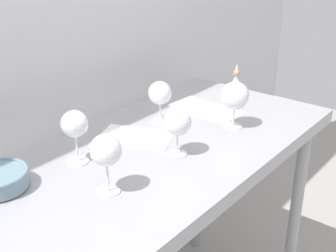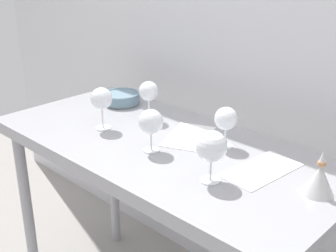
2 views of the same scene
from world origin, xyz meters
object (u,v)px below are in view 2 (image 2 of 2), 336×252
tasting_sheet_lower (189,136)px  wine_glass_far_right (226,120)px  wine_glass_near_left (101,100)px  wine_glass_far_left (149,92)px  tasting_bowl (121,98)px  tasting_sheet_upper (261,170)px  wine_glass_near_right (212,147)px  wine_glass_near_center (151,123)px  decanter_funnel (319,179)px

tasting_sheet_lower → wine_glass_far_right: bearing=-14.7°
wine_glass_near_left → wine_glass_far_left: wine_glass_near_left is taller
wine_glass_far_right → tasting_bowl: wine_glass_far_right is taller
wine_glass_far_left → tasting_sheet_upper: bearing=-6.2°
wine_glass_near_right → wine_glass_near_center: 0.30m
wine_glass_near_left → decanter_funnel: (0.87, 0.12, -0.07)m
wine_glass_far_right → wine_glass_near_left: (-0.46, -0.20, 0.02)m
tasting_sheet_upper → wine_glass_near_center: bearing=-153.5°
wine_glass_near_right → tasting_sheet_upper: 0.22m
wine_glass_near_left → tasting_sheet_upper: 0.69m
tasting_bowl → decanter_funnel: decanter_funnel is taller
wine_glass_near_center → tasting_sheet_lower: size_ratio=0.63×
wine_glass_far_right → wine_glass_far_left: bearing=-179.9°
tasting_sheet_upper → tasting_bowl: bearing=177.4°
tasting_bowl → tasting_sheet_upper: bearing=-8.0°
tasting_sheet_upper → wine_glass_far_right: bearing=167.2°
wine_glass_far_right → wine_glass_far_left: size_ratio=0.91×
wine_glass_far_right → wine_glass_far_left: (-0.40, -0.00, 0.01)m
wine_glass_far_right → tasting_sheet_lower: wine_glass_far_right is taller
tasting_sheet_lower → tasting_sheet_upper: bearing=-29.7°
tasting_sheet_lower → wine_glass_near_right: bearing=-60.3°
wine_glass_far_right → wine_glass_near_center: bearing=-129.1°
wine_glass_near_left → wine_glass_far_right: bearing=23.2°
wine_glass_far_right → tasting_bowl: size_ratio=0.89×
wine_glass_near_left → wine_glass_far_left: size_ratio=1.02×
wine_glass_near_right → wine_glass_far_left: same height
tasting_sheet_lower → decanter_funnel: 0.56m
tasting_sheet_upper → decanter_funnel: size_ratio=1.98×
tasting_sheet_upper → wine_glass_far_left: bearing=179.2°
wine_glass_near_right → decanter_funnel: 0.33m
wine_glass_near_center → wine_glass_far_left: 0.31m
tasting_bowl → wine_glass_far_right: bearing=-4.6°
wine_glass_near_left → tasting_bowl: 0.32m
wine_glass_near_left → wine_glass_far_left: bearing=72.0°
wine_glass_near_right → decanter_funnel: size_ratio=1.19×
wine_glass_near_right → tasting_sheet_lower: 0.37m
tasting_sheet_upper → tasting_bowl: size_ratio=1.63×
wine_glass_far_right → wine_glass_near_left: bearing=-156.8°
wine_glass_near_center → wine_glass_near_right: bearing=-5.3°
wine_glass_near_right → tasting_bowl: size_ratio=0.99×
wine_glass_far_left → decanter_funnel: wine_glass_far_left is taller
wine_glass_near_center → decanter_funnel: 0.59m
wine_glass_far_left → tasting_bowl: wine_glass_far_left is taller
wine_glass_far_right → tasting_bowl: (-0.64, 0.05, -0.08)m
tasting_bowl → wine_glass_near_center: bearing=-29.2°
wine_glass_far_right → tasting_sheet_upper: wine_glass_far_right is taller
wine_glass_near_left → tasting_sheet_lower: 0.37m
wine_glass_far_right → decanter_funnel: wine_glass_far_right is taller
wine_glass_far_left → tasting_bowl: (-0.24, 0.05, -0.09)m
tasting_sheet_upper → tasting_sheet_lower: bearing=178.4°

